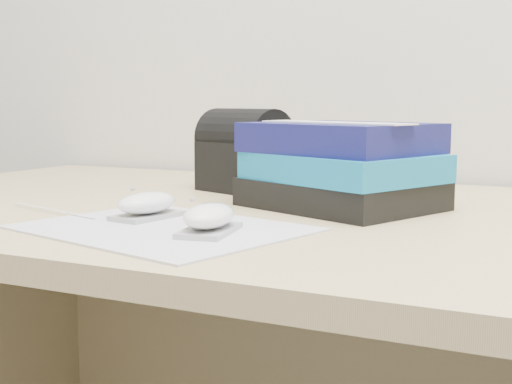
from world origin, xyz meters
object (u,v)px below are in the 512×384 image
at_px(mouse_rear, 147,205).
at_px(pouch, 244,151).
at_px(desk, 343,361).
at_px(mouse_front, 209,218).
at_px(book_stack, 342,166).

xyz_separation_m(mouse_rear, pouch, (-0.02, 0.31, 0.05)).
height_order(desk, mouse_rear, mouse_rear).
height_order(mouse_front, book_stack, book_stack).
bearing_deg(book_stack, mouse_rear, -131.78).
distance_m(desk, book_stack, 0.29).
relative_size(mouse_rear, mouse_front, 0.98).
relative_size(mouse_front, pouch, 0.60).
height_order(desk, book_stack, book_stack).
distance_m(desk, pouch, 0.37).
xyz_separation_m(mouse_front, pouch, (-0.14, 0.37, 0.05)).
bearing_deg(mouse_front, mouse_rear, 155.60).
height_order(mouse_rear, pouch, pouch).
bearing_deg(pouch, mouse_front, -68.77).
bearing_deg(book_stack, mouse_front, -103.59).
bearing_deg(mouse_rear, mouse_front, -24.40).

